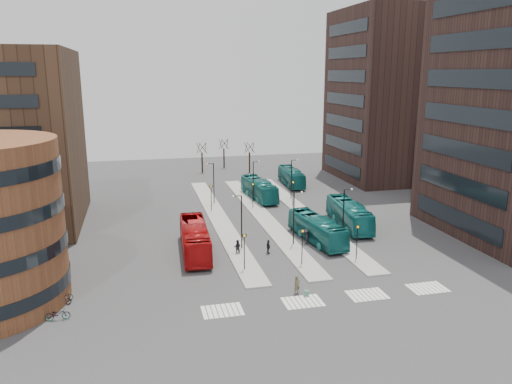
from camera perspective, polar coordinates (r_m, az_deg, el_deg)
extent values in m
plane|color=#313134|center=(41.03, 8.57, -14.54)|extent=(160.00, 160.00, 0.00)
cube|color=gray|center=(66.98, -4.26, -3.07)|extent=(2.50, 45.00, 0.15)
cube|color=gray|center=(68.15, 0.73, -2.74)|extent=(2.50, 45.00, 0.15)
cube|color=gray|center=(69.81, 5.52, -2.40)|extent=(2.50, 45.00, 0.15)
cube|color=navy|center=(45.00, 5.79, -11.44)|extent=(0.51, 0.47, 0.52)
imported|color=#B10D0F|center=(54.67, -7.02, -5.30)|extent=(3.31, 11.85, 3.27)
imported|color=#13605F|center=(58.35, 6.97, -4.22)|extent=(3.86, 10.92, 2.98)
imported|color=#146461|center=(77.22, 0.35, 0.34)|extent=(3.54, 11.25, 3.08)
imported|color=#156D6D|center=(64.49, 10.59, -2.52)|extent=(3.66, 11.68, 3.20)
imported|color=#125E5D|center=(86.84, 4.06, 1.75)|extent=(3.08, 10.63, 2.93)
imported|color=brown|center=(45.12, 4.70, -10.51)|extent=(0.73, 0.61, 1.70)
imported|color=black|center=(54.15, -2.15, -6.31)|extent=(0.94, 0.82, 1.63)
imported|color=black|center=(54.32, 1.42, -6.28)|extent=(0.50, 0.96, 1.56)
imported|color=black|center=(57.62, 5.77, -5.09)|extent=(0.91, 1.23, 1.70)
imported|color=gray|center=(43.72, -21.73, -12.84)|extent=(1.91, 0.71, 0.99)
imported|color=gray|center=(46.15, -21.27, -11.43)|extent=(1.53, 0.59, 0.89)
imported|color=gray|center=(46.78, -21.16, -11.11)|extent=(1.69, 0.98, 0.84)
cube|color=silver|center=(42.30, -5.93, -13.54)|extent=(0.35, 2.40, 0.01)
cube|color=silver|center=(42.34, -5.34, -13.49)|extent=(0.35, 2.40, 0.01)
cube|color=silver|center=(42.40, -4.75, -13.44)|extent=(0.35, 2.40, 0.01)
cube|color=silver|center=(42.45, -4.16, -13.39)|extent=(0.35, 2.40, 0.01)
cube|color=silver|center=(42.52, -3.58, -13.34)|extent=(0.35, 2.40, 0.01)
cube|color=silver|center=(42.58, -3.00, -13.28)|extent=(0.35, 2.40, 0.01)
cube|color=silver|center=(42.65, -2.41, -13.23)|extent=(0.35, 2.40, 0.01)
cube|color=silver|center=(42.73, -1.83, -13.17)|extent=(0.35, 2.40, 0.01)
cube|color=silver|center=(43.61, 3.45, -12.60)|extent=(0.35, 2.40, 0.01)
cube|color=silver|center=(43.73, 4.00, -12.54)|extent=(0.35, 2.40, 0.01)
cube|color=silver|center=(43.85, 4.54, -12.47)|extent=(0.35, 2.40, 0.01)
cube|color=silver|center=(43.97, 5.09, -12.41)|extent=(0.35, 2.40, 0.01)
cube|color=silver|center=(44.10, 5.63, -12.34)|extent=(0.35, 2.40, 0.01)
cube|color=silver|center=(44.23, 6.16, -12.27)|extent=(0.35, 2.40, 0.01)
cube|color=silver|center=(44.37, 6.70, -12.20)|extent=(0.35, 2.40, 0.01)
cube|color=silver|center=(44.51, 7.23, -12.13)|extent=(0.35, 2.40, 0.01)
cube|color=silver|center=(45.58, 10.84, -11.63)|extent=(0.35, 2.40, 0.01)
cube|color=silver|center=(45.75, 11.34, -11.56)|extent=(0.35, 2.40, 0.01)
cube|color=silver|center=(45.92, 11.83, -11.48)|extent=(0.35, 2.40, 0.01)
cube|color=silver|center=(46.09, 12.32, -11.41)|extent=(0.35, 2.40, 0.01)
cube|color=silver|center=(46.27, 12.81, -11.34)|extent=(0.35, 2.40, 0.01)
cube|color=silver|center=(46.45, 13.30, -11.26)|extent=(0.35, 2.40, 0.01)
cube|color=silver|center=(46.63, 13.78, -11.19)|extent=(0.35, 2.40, 0.01)
cube|color=silver|center=(46.82, 14.25, -11.11)|extent=(0.35, 2.40, 0.01)
cube|color=silver|center=(48.21, 17.47, -10.59)|extent=(0.35, 2.40, 0.01)
cube|color=silver|center=(48.43, 17.91, -10.51)|extent=(0.35, 2.40, 0.01)
cube|color=silver|center=(48.64, 18.35, -10.44)|extent=(0.35, 2.40, 0.01)
cube|color=silver|center=(48.86, 18.79, -10.36)|extent=(0.35, 2.40, 0.01)
cube|color=silver|center=(49.08, 19.22, -10.29)|extent=(0.35, 2.40, 0.01)
cube|color=silver|center=(49.30, 19.64, -10.21)|extent=(0.35, 2.40, 0.01)
cube|color=silver|center=(49.52, 20.07, -10.14)|extent=(0.35, 2.40, 0.01)
cube|color=silver|center=(49.75, 20.49, -10.07)|extent=(0.35, 2.40, 0.01)
cube|color=black|center=(63.39, 21.81, -2.72)|extent=(0.12, 16.00, 2.00)
cube|color=black|center=(62.45, 22.13, 0.81)|extent=(0.12, 16.00, 2.00)
cube|color=black|center=(61.76, 22.46, 4.43)|extent=(0.12, 16.00, 2.00)
cube|color=black|center=(61.32, 22.80, 8.11)|extent=(0.12, 16.00, 2.00)
cube|color=black|center=(61.14, 23.15, 11.84)|extent=(0.12, 16.00, 2.00)
cube|color=black|center=(61.22, 23.51, 15.57)|extent=(0.12, 16.00, 2.00)
cube|color=black|center=(61.56, 23.88, 19.27)|extent=(0.12, 16.00, 2.00)
cube|color=#2F1E1A|center=(95.37, 15.70, 10.55)|extent=(20.00, 20.00, 30.00)
cube|color=black|center=(92.37, 9.73, 2.96)|extent=(0.12, 16.00, 2.00)
cube|color=black|center=(91.73, 9.83, 5.41)|extent=(0.12, 16.00, 2.00)
cube|color=black|center=(91.26, 9.93, 7.90)|extent=(0.12, 16.00, 2.00)
cube|color=black|center=(90.96, 10.04, 10.41)|extent=(0.12, 16.00, 2.00)
cube|color=black|center=(90.84, 10.14, 12.92)|extent=(0.12, 16.00, 2.00)
cube|color=black|center=(90.90, 10.25, 15.44)|extent=(0.12, 16.00, 2.00)
cube|color=black|center=(91.13, 10.36, 17.96)|extent=(0.12, 16.00, 2.00)
cylinder|color=black|center=(49.54, -1.35, -6.90)|extent=(0.10, 0.10, 3.50)
cube|color=black|center=(48.96, -1.36, -4.98)|extent=(0.45, 0.10, 0.30)
cube|color=yellow|center=(48.90, -1.34, -5.00)|extent=(0.20, 0.02, 0.20)
cylinder|color=black|center=(70.25, -5.14, -0.75)|extent=(0.10, 0.10, 3.50)
cube|color=black|center=(69.84, -5.17, 0.64)|extent=(0.45, 0.10, 0.30)
cube|color=yellow|center=(69.78, -5.16, 0.63)|extent=(0.20, 0.02, 0.20)
cylinder|color=black|center=(51.06, 5.29, -6.32)|extent=(0.10, 0.10, 3.50)
cube|color=black|center=(50.49, 5.33, -4.45)|extent=(0.45, 0.10, 0.30)
cube|color=yellow|center=(50.44, 5.35, -4.48)|extent=(0.20, 0.02, 0.20)
cylinder|color=black|center=(71.33, -0.36, -0.48)|extent=(0.10, 0.10, 3.50)
cube|color=black|center=(70.92, -0.37, 0.90)|extent=(0.45, 0.10, 0.30)
cube|color=yellow|center=(70.87, -0.35, 0.89)|extent=(0.20, 0.02, 0.20)
cylinder|color=black|center=(53.21, 11.45, -5.71)|extent=(0.10, 0.10, 3.50)
cube|color=black|center=(52.67, 11.54, -3.91)|extent=(0.45, 0.10, 0.30)
cube|color=yellow|center=(52.61, 11.57, -3.93)|extent=(0.20, 0.02, 0.20)
cylinder|color=black|center=(72.88, 4.23, -0.21)|extent=(0.10, 0.10, 3.50)
cube|color=black|center=(72.49, 4.26, 1.14)|extent=(0.45, 0.10, 0.30)
cube|color=yellow|center=(72.43, 4.27, 1.13)|extent=(0.20, 0.02, 0.20)
cylinder|color=black|center=(54.90, -1.66, -3.46)|extent=(0.14, 0.14, 6.00)
cylinder|color=black|center=(54.01, -2.14, -0.44)|extent=(0.90, 0.08, 0.08)
sphere|color=silver|center=(53.92, -2.61, -0.47)|extent=(0.24, 0.24, 0.24)
cylinder|color=black|center=(73.95, -4.85, 0.98)|extent=(0.14, 0.14, 6.00)
cylinder|color=black|center=(73.29, -5.24, 3.25)|extent=(0.90, 0.08, 0.08)
sphere|color=silver|center=(73.23, -5.59, 3.23)|extent=(0.24, 0.24, 0.24)
cylinder|color=black|center=(56.38, 4.33, -3.03)|extent=(0.14, 0.14, 6.00)
cylinder|color=black|center=(55.73, 4.83, -0.04)|extent=(0.90, 0.08, 0.08)
sphere|color=silver|center=(55.87, 5.26, -0.02)|extent=(0.24, 0.24, 0.24)
cylinder|color=black|center=(75.06, -0.32, 1.22)|extent=(0.14, 0.14, 6.00)
cylinder|color=black|center=(74.57, 0.02, 3.49)|extent=(0.90, 0.08, 0.08)
sphere|color=silver|center=(74.68, 0.35, 3.50)|extent=(0.24, 0.24, 0.24)
cylinder|color=black|center=(58.43, 9.95, -2.60)|extent=(0.14, 0.14, 6.00)
cylinder|color=black|center=(57.86, 10.48, 0.29)|extent=(0.90, 0.08, 0.08)
sphere|color=silver|center=(58.04, 10.89, 0.31)|extent=(0.24, 0.24, 0.24)
cylinder|color=black|center=(76.61, 4.06, 1.44)|extent=(0.14, 0.14, 6.00)
cylinder|color=black|center=(76.18, 4.42, 3.66)|extent=(0.90, 0.08, 0.08)
sphere|color=silver|center=(76.31, 4.74, 3.67)|extent=(0.24, 0.24, 0.24)
cylinder|color=black|center=(97.68, -6.17, 3.35)|extent=(0.30, 0.30, 4.00)
cylinder|color=black|center=(97.30, -5.81, 5.05)|extent=(0.10, 1.56, 1.95)
cylinder|color=black|center=(97.89, -6.14, 5.10)|extent=(1.48, 0.59, 1.97)
cylinder|color=black|center=(97.55, -6.58, 5.05)|extent=(0.90, 1.31, 1.99)
cylinder|color=black|center=(96.74, -6.52, 4.98)|extent=(0.89, 1.31, 1.99)
cylinder|color=black|center=(96.59, -6.04, 4.98)|extent=(1.48, 0.58, 1.97)
cylinder|color=black|center=(102.31, -3.68, 3.87)|extent=(0.30, 0.30, 4.00)
cylinder|color=black|center=(101.98, -3.32, 5.49)|extent=(0.10, 1.56, 1.95)
cylinder|color=black|center=(102.54, -3.65, 5.53)|extent=(1.48, 0.59, 1.97)
cylinder|color=black|center=(102.17, -4.06, 5.49)|extent=(0.90, 1.31, 1.99)
cylinder|color=black|center=(101.36, -3.98, 5.43)|extent=(0.89, 1.31, 1.99)
cylinder|color=black|center=(101.25, -3.52, 5.43)|extent=(1.48, 0.58, 1.97)
cylinder|color=black|center=(97.28, -0.75, 3.39)|extent=(0.30, 0.30, 4.00)
cylinder|color=black|center=(96.96, -0.35, 5.09)|extent=(0.10, 1.56, 1.95)
cylinder|color=black|center=(97.50, -0.71, 5.14)|extent=(1.48, 0.59, 1.97)
cylinder|color=black|center=(97.08, -1.13, 5.10)|extent=(0.90, 1.31, 1.99)
cylinder|color=black|center=(96.29, -1.03, 5.03)|extent=(0.89, 1.31, 1.99)
cylinder|color=black|center=(96.21, -0.54, 5.02)|extent=(1.48, 0.58, 1.97)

